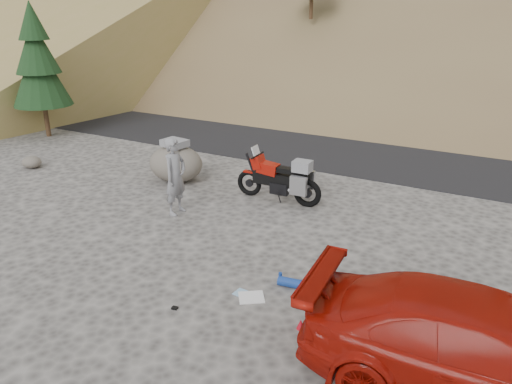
{
  "coord_description": "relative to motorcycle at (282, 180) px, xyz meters",
  "views": [
    {
      "loc": [
        5.36,
        -8.41,
        5.04
      ],
      "look_at": [
        0.36,
        0.76,
        1.0
      ],
      "focal_mm": 35.0,
      "sensor_mm": 36.0,
      "label": 1
    }
  ],
  "objects": [
    {
      "name": "gear_blue_cloth",
      "position": [
        1.35,
        -4.39,
        -0.61
      ],
      "size": [
        0.36,
        0.28,
        0.01
      ],
      "primitive_type": "cube",
      "rotation": [
        0.0,
        0.0,
        -0.09
      ],
      "color": "#8AB5D5",
      "rests_on": "ground"
    },
    {
      "name": "road",
      "position": [
        -0.06,
        6.25,
        -0.62
      ],
      "size": [
        120.0,
        7.0,
        0.05
      ],
      "primitive_type": "cube",
      "color": "black",
      "rests_on": "ground"
    },
    {
      "name": "gear_funnel",
      "position": [
        2.69,
        -4.83,
        -0.53
      ],
      "size": [
        0.17,
        0.17,
        0.18
      ],
      "primitive_type": "cone",
      "rotation": [
        0.0,
        0.0,
        -0.27
      ],
      "color": "#B40C18",
      "rests_on": "ground"
    },
    {
      "name": "ground",
      "position": [
        -0.06,
        -2.75,
        -0.62
      ],
      "size": [
        140.0,
        140.0,
        0.0
      ],
      "primitive_type": "plane",
      "color": "#484542",
      "rests_on": "ground"
    },
    {
      "name": "boulder",
      "position": [
        -3.45,
        -0.01,
        -0.08
      ],
      "size": [
        2.0,
        1.86,
        1.24
      ],
      "rotation": [
        0.0,
        0.0,
        -0.35
      ],
      "color": "#56524A",
      "rests_on": "ground"
    },
    {
      "name": "motorcycle",
      "position": [
        0.0,
        0.0,
        0.0
      ],
      "size": [
        2.44,
        0.73,
        1.45
      ],
      "rotation": [
        0.0,
        0.0,
        0.03
      ],
      "color": "black",
      "rests_on": "ground"
    },
    {
      "name": "gear_white_cloth",
      "position": [
        1.54,
        -4.42,
        -0.61
      ],
      "size": [
        0.6,
        0.59,
        0.02
      ],
      "primitive_type": "cube",
      "rotation": [
        0.0,
        0.0,
        0.61
      ],
      "color": "white",
      "rests_on": "ground"
    },
    {
      "name": "gear_blue_mat",
      "position": [
        1.99,
        -3.75,
        -0.53
      ],
      "size": [
        0.47,
        0.24,
        0.18
      ],
      "primitive_type": "cylinder",
      "rotation": [
        0.0,
        1.57,
        0.14
      ],
      "color": "navy",
      "rests_on": "ground"
    },
    {
      "name": "gear_glove_b",
      "position": [
        0.53,
        -5.36,
        -0.6
      ],
      "size": [
        0.12,
        0.09,
        0.04
      ],
      "primitive_type": "cube",
      "rotation": [
        0.0,
        0.0,
        0.13
      ],
      "color": "black",
      "rests_on": "ground"
    },
    {
      "name": "small_rock",
      "position": [
        -8.27,
        -1.25,
        -0.43
      ],
      "size": [
        0.64,
        0.58,
        0.38
      ],
      "rotation": [
        0.0,
        0.0,
        -0.02
      ],
      "color": "#56524A",
      "rests_on": "ground"
    },
    {
      "name": "man",
      "position": [
        -1.98,
        -1.94,
        -0.62
      ],
      "size": [
        0.47,
        0.71,
        1.95
      ],
      "primitive_type": "imported",
      "rotation": [
        0.0,
        0.0,
        1.58
      ],
      "color": "gray",
      "rests_on": "ground"
    },
    {
      "name": "conifer_verge",
      "position": [
        -11.06,
        1.75,
        2.27
      ],
      "size": [
        2.2,
        2.2,
        5.04
      ],
      "color": "#372214",
      "rests_on": "ground"
    },
    {
      "name": "gear_bottle",
      "position": [
        1.75,
        -3.67,
        -0.52
      ],
      "size": [
        0.08,
        0.08,
        0.19
      ],
      "primitive_type": "cylinder",
      "rotation": [
        0.0,
        0.0,
        0.24
      ],
      "color": "navy",
      "rests_on": "ground"
    }
  ]
}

